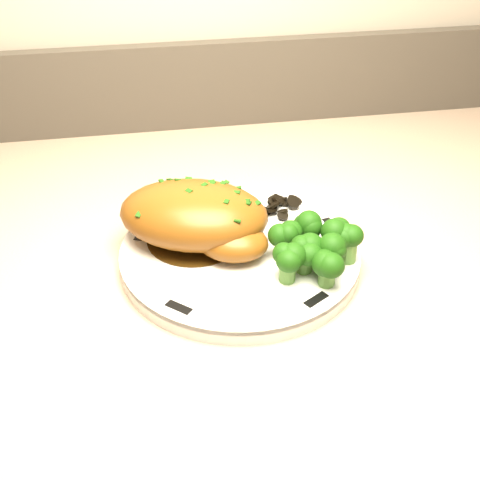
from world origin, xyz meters
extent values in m
cube|color=#4C443A|center=(-0.06, 1.99, 1.03)|extent=(2.25, 0.02, 0.12)
cylinder|color=white|center=(-0.48, 1.66, 0.98)|extent=(0.26, 0.26, 0.02)
cube|color=black|center=(-0.38, 1.68, 0.99)|extent=(0.01, 0.03, 0.00)
cube|color=black|center=(-0.47, 1.76, 0.99)|extent=(0.03, 0.01, 0.00)
cube|color=black|center=(-0.57, 1.70, 0.99)|extent=(0.02, 0.03, 0.00)
cube|color=black|center=(-0.55, 1.58, 0.99)|extent=(0.02, 0.02, 0.00)
cube|color=black|center=(-0.42, 1.57, 0.99)|extent=(0.03, 0.02, 0.00)
cylinder|color=#3B250A|center=(-0.52, 1.68, 0.99)|extent=(0.10, 0.10, 0.00)
ellipsoid|color=brown|center=(-0.52, 1.68, 1.02)|extent=(0.17, 0.14, 0.06)
ellipsoid|color=brown|center=(-0.49, 1.65, 1.01)|extent=(0.08, 0.07, 0.03)
cube|color=#1B450E|center=(-0.56, 1.70, 1.04)|extent=(0.01, 0.00, 0.00)
cube|color=#1B450E|center=(-0.54, 1.70, 1.05)|extent=(0.01, 0.00, 0.00)
cube|color=#1B450E|center=(-0.53, 1.69, 1.05)|extent=(0.01, 0.00, 0.00)
cube|color=#1B450E|center=(-0.51, 1.68, 1.05)|extent=(0.01, 0.00, 0.00)
cube|color=#1B450E|center=(-0.49, 1.68, 1.05)|extent=(0.01, 0.00, 0.00)
cube|color=#1B450E|center=(-0.48, 1.67, 1.04)|extent=(0.01, 0.00, 0.00)
cylinder|color=black|center=(-0.41, 1.71, 0.99)|extent=(0.01, 0.01, 0.01)
cylinder|color=black|center=(-0.41, 1.72, 0.99)|extent=(0.02, 0.02, 0.01)
cylinder|color=black|center=(-0.42, 1.72, 1.00)|extent=(0.02, 0.02, 0.01)
cylinder|color=black|center=(-0.42, 1.73, 0.99)|extent=(0.02, 0.02, 0.01)
cylinder|color=black|center=(-0.43, 1.73, 0.99)|extent=(0.02, 0.02, 0.01)
cylinder|color=black|center=(-0.44, 1.73, 1.00)|extent=(0.01, 0.02, 0.01)
cylinder|color=black|center=(-0.44, 1.73, 0.99)|extent=(0.02, 0.02, 0.01)
cylinder|color=black|center=(-0.45, 1.73, 0.99)|extent=(0.02, 0.02, 0.00)
cylinder|color=black|center=(-0.46, 1.72, 1.00)|extent=(0.02, 0.02, 0.01)
cylinder|color=black|center=(-0.46, 1.72, 0.99)|extent=(0.02, 0.02, 0.01)
cylinder|color=black|center=(-0.46, 1.71, 0.99)|extent=(0.02, 0.02, 0.01)
cylinder|color=black|center=(-0.46, 1.71, 1.00)|extent=(0.02, 0.02, 0.01)
cylinder|color=black|center=(-0.46, 1.70, 0.99)|extent=(0.02, 0.02, 0.01)
cylinder|color=black|center=(-0.45, 1.70, 0.99)|extent=(0.02, 0.02, 0.01)
cylinder|color=black|center=(-0.44, 1.70, 1.00)|extent=(0.02, 0.02, 0.01)
cylinder|color=black|center=(-0.44, 1.70, 0.99)|extent=(0.02, 0.02, 0.01)
cylinder|color=black|center=(-0.43, 1.70, 0.99)|extent=(0.02, 0.02, 0.01)
cylinder|color=black|center=(-0.42, 1.70, 1.00)|extent=(0.03, 0.03, 0.01)
cylinder|color=black|center=(-0.42, 1.70, 0.99)|extent=(0.03, 0.03, 0.01)
cylinder|color=black|center=(-0.41, 1.71, 0.99)|extent=(0.02, 0.02, 0.01)
cylinder|color=#588C3B|center=(-0.44, 1.64, 1.00)|extent=(0.02, 0.02, 0.02)
sphere|color=black|center=(-0.44, 1.64, 1.01)|extent=(0.02, 0.02, 0.02)
cylinder|color=#588C3B|center=(-0.41, 1.65, 1.00)|extent=(0.02, 0.02, 0.02)
sphere|color=black|center=(-0.41, 1.65, 1.01)|extent=(0.02, 0.02, 0.02)
cylinder|color=#588C3B|center=(-0.39, 1.64, 1.00)|extent=(0.02, 0.02, 0.02)
sphere|color=black|center=(-0.39, 1.64, 1.01)|extent=(0.02, 0.02, 0.02)
cylinder|color=#588C3B|center=(-0.42, 1.61, 1.00)|extent=(0.02, 0.02, 0.02)
sphere|color=black|center=(-0.42, 1.61, 1.01)|extent=(0.02, 0.02, 0.02)
cylinder|color=#588C3B|center=(-0.40, 1.61, 1.00)|extent=(0.02, 0.02, 0.02)
sphere|color=black|center=(-0.40, 1.61, 1.01)|extent=(0.02, 0.02, 0.02)
cylinder|color=#588C3B|center=(-0.38, 1.62, 1.00)|extent=(0.02, 0.02, 0.02)
sphere|color=black|center=(-0.38, 1.62, 1.01)|extent=(0.02, 0.02, 0.02)
cylinder|color=#588C3B|center=(-0.44, 1.60, 1.00)|extent=(0.02, 0.02, 0.02)
sphere|color=black|center=(-0.44, 1.60, 1.01)|extent=(0.02, 0.02, 0.02)
cylinder|color=#588C3B|center=(-0.41, 1.59, 1.00)|extent=(0.02, 0.02, 0.02)
sphere|color=black|center=(-0.41, 1.59, 1.01)|extent=(0.02, 0.02, 0.02)
camera|label=1|loc=(-0.56, 1.18, 1.35)|focal=45.00mm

